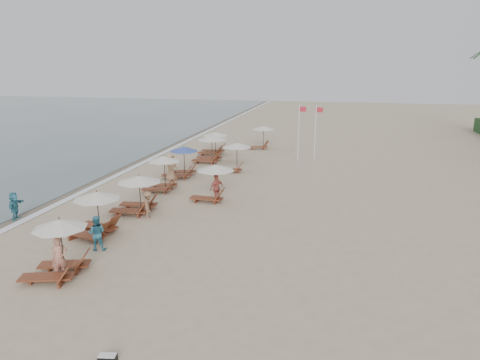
% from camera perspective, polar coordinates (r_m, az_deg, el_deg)
% --- Properties ---
extents(ground, '(160.00, 160.00, 0.00)m').
position_cam_1_polar(ground, '(19.60, -1.80, -8.87)').
color(ground, tan).
rests_on(ground, ground).
extents(wet_sand_band, '(3.20, 140.00, 0.01)m').
position_cam_1_polar(wet_sand_band, '(33.23, -18.42, 0.37)').
color(wet_sand_band, '#6B5E4C').
rests_on(wet_sand_band, ground).
extents(foam_line, '(0.50, 140.00, 0.02)m').
position_cam_1_polar(foam_line, '(32.57, -16.47, 0.26)').
color(foam_line, white).
rests_on(foam_line, ground).
extents(lounger_station_0, '(2.50, 2.35, 2.36)m').
position_cam_1_polar(lounger_station_0, '(18.05, -22.82, -8.53)').
color(lounger_station_0, brown).
rests_on(lounger_station_0, ground).
extents(lounger_station_1, '(2.62, 2.27, 2.19)m').
position_cam_1_polar(lounger_station_1, '(21.67, -18.58, -4.31)').
color(lounger_station_1, brown).
rests_on(lounger_station_1, ground).
extents(lounger_station_2, '(2.75, 2.39, 2.09)m').
position_cam_1_polar(lounger_station_2, '(24.44, -13.46, -1.78)').
color(lounger_station_2, brown).
rests_on(lounger_station_2, ground).
extents(lounger_station_3, '(2.44, 2.28, 2.29)m').
position_cam_1_polar(lounger_station_3, '(28.31, -10.23, 0.76)').
color(lounger_station_3, brown).
rests_on(lounger_station_3, ground).
extents(lounger_station_4, '(2.59, 2.38, 2.25)m').
position_cam_1_polar(lounger_station_4, '(31.63, -7.76, 2.16)').
color(lounger_station_4, brown).
rests_on(lounger_station_4, ground).
extents(lounger_station_5, '(2.81, 2.45, 2.24)m').
position_cam_1_polar(lounger_station_5, '(36.20, -4.08, 4.04)').
color(lounger_station_5, brown).
rests_on(lounger_station_5, ground).
extents(lounger_station_6, '(2.69, 2.28, 2.09)m').
position_cam_1_polar(lounger_station_6, '(39.27, -3.58, 4.77)').
color(lounger_station_6, brown).
rests_on(lounger_station_6, ground).
extents(inland_station_0, '(2.66, 2.24, 2.22)m').
position_cam_1_polar(inland_station_0, '(25.60, -3.71, 0.13)').
color(inland_station_0, brown).
rests_on(inland_station_0, ground).
extents(inland_station_1, '(2.52, 2.24, 2.22)m').
position_cam_1_polar(inland_station_1, '(32.76, -0.71, 3.59)').
color(inland_station_1, brown).
rests_on(inland_station_1, ground).
extents(inland_station_2, '(2.68, 2.24, 2.22)m').
position_cam_1_polar(inland_station_2, '(41.87, 2.78, 5.95)').
color(inland_station_2, brown).
rests_on(inland_station_2, ground).
extents(beachgoer_near, '(0.71, 0.68, 1.64)m').
position_cam_1_polar(beachgoer_near, '(18.05, -22.52, -9.40)').
color(beachgoer_near, tan).
rests_on(beachgoer_near, ground).
extents(beachgoer_mid_a, '(0.90, 0.79, 1.57)m').
position_cam_1_polar(beachgoer_mid_a, '(20.11, -18.24, -6.61)').
color(beachgoer_mid_a, teal).
rests_on(beachgoer_mid_a, ground).
extents(beachgoer_mid_b, '(0.91, 1.10, 1.49)m').
position_cam_1_polar(beachgoer_mid_b, '(23.46, -11.91, -3.19)').
color(beachgoer_mid_b, brown).
rests_on(beachgoer_mid_b, ground).
extents(beachgoer_far_a, '(0.87, 1.05, 1.67)m').
position_cam_1_polar(beachgoer_far_a, '(25.73, -3.07, -1.06)').
color(beachgoer_far_a, '#C25A4D').
rests_on(beachgoer_far_a, ground).
extents(beachgoer_far_b, '(1.05, 1.11, 1.91)m').
position_cam_1_polar(beachgoer_far_b, '(30.69, -9.00, 1.63)').
color(beachgoer_far_b, tan).
rests_on(beachgoer_far_b, ground).
extents(waterline_walker, '(0.75, 1.44, 1.48)m').
position_cam_1_polar(waterline_walker, '(25.69, -27.38, -3.01)').
color(waterline_walker, teal).
rests_on(waterline_walker, ground).
extents(duffel_bag, '(0.53, 0.33, 0.27)m').
position_cam_1_polar(duffel_bag, '(13.31, -16.92, -21.49)').
color(duffel_bag, black).
rests_on(duffel_bag, ground).
extents(flag_pole_near, '(0.60, 0.08, 4.77)m').
position_cam_1_polar(flag_pole_near, '(36.40, 7.72, 6.44)').
color(flag_pole_near, silver).
rests_on(flag_pole_near, ground).
extents(flag_pole_far, '(0.59, 0.08, 4.65)m').
position_cam_1_polar(flag_pole_far, '(37.25, 9.87, 6.45)').
color(flag_pole_far, silver).
rests_on(flag_pole_far, ground).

